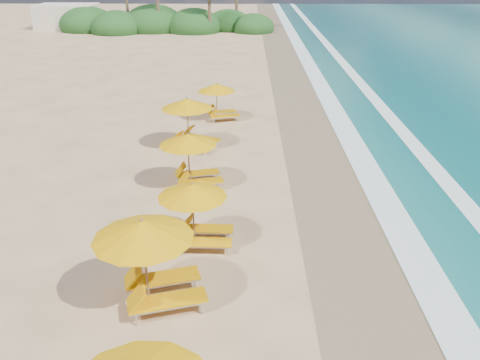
# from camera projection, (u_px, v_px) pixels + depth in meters

# --- Properties ---
(ground) EXTENTS (160.00, 160.00, 0.00)m
(ground) POSITION_uv_depth(u_px,v_px,m) (240.00, 209.00, 18.41)
(ground) COLOR tan
(ground) RESTS_ON ground
(wet_sand) EXTENTS (4.00, 160.00, 0.01)m
(wet_sand) POSITION_uv_depth(u_px,v_px,m) (348.00, 210.00, 18.36)
(wet_sand) COLOR olive
(wet_sand) RESTS_ON ground
(surf_foam) EXTENTS (4.00, 160.00, 0.01)m
(surf_foam) POSITION_uv_depth(u_px,v_px,m) (422.00, 210.00, 18.32)
(surf_foam) COLOR white
(surf_foam) RESTS_ON ground
(station_1) EXTENTS (3.32, 3.23, 2.65)m
(station_1) POSITION_uv_depth(u_px,v_px,m) (153.00, 257.00, 12.89)
(station_1) COLOR olive
(station_1) RESTS_ON ground
(station_2) EXTENTS (2.42, 2.24, 2.23)m
(station_2) POSITION_uv_depth(u_px,v_px,m) (199.00, 211.00, 15.69)
(station_2) COLOR olive
(station_2) RESTS_ON ground
(station_3) EXTENTS (2.87, 2.77, 2.31)m
(station_3) POSITION_uv_depth(u_px,v_px,m) (193.00, 156.00, 19.72)
(station_3) COLOR olive
(station_3) RESTS_ON ground
(station_4) EXTENTS (3.29, 3.29, 2.49)m
(station_4) POSITION_uv_depth(u_px,v_px,m) (191.00, 120.00, 23.65)
(station_4) COLOR olive
(station_4) RESTS_ON ground
(station_5) EXTENTS (2.67, 2.59, 2.13)m
(station_5) POSITION_uv_depth(u_px,v_px,m) (220.00, 99.00, 27.78)
(station_5) COLOR olive
(station_5) RESTS_ON ground
(treeline) EXTENTS (25.80, 8.80, 9.74)m
(treeline) POSITION_uv_depth(u_px,v_px,m) (162.00, 22.00, 59.47)
(treeline) COLOR #163D14
(treeline) RESTS_ON ground
(beach_building) EXTENTS (7.00, 5.00, 2.80)m
(beach_building) POSITION_uv_depth(u_px,v_px,m) (67.00, 16.00, 61.70)
(beach_building) COLOR beige
(beach_building) RESTS_ON ground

